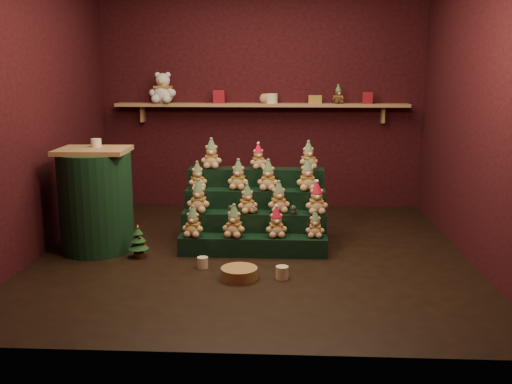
# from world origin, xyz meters

# --- Properties ---
(ground) EXTENTS (4.00, 4.00, 0.00)m
(ground) POSITION_xyz_m (0.00, 0.00, 0.00)
(ground) COLOR black
(ground) RESTS_ON ground
(back_wall) EXTENTS (4.00, 0.10, 2.80)m
(back_wall) POSITION_xyz_m (0.00, 2.05, 1.40)
(back_wall) COLOR black
(back_wall) RESTS_ON ground
(front_wall) EXTENTS (4.00, 0.10, 2.80)m
(front_wall) POSITION_xyz_m (0.00, -2.05, 1.40)
(front_wall) COLOR black
(front_wall) RESTS_ON ground
(left_wall) EXTENTS (0.10, 4.00, 2.80)m
(left_wall) POSITION_xyz_m (-2.05, 0.00, 1.40)
(left_wall) COLOR black
(left_wall) RESTS_ON ground
(right_wall) EXTENTS (0.10, 4.00, 2.80)m
(right_wall) POSITION_xyz_m (2.05, 0.00, 1.40)
(right_wall) COLOR black
(right_wall) RESTS_ON ground
(back_shelf) EXTENTS (3.60, 0.26, 0.24)m
(back_shelf) POSITION_xyz_m (0.00, 1.87, 1.29)
(back_shelf) COLOR tan
(back_shelf) RESTS_ON ground
(riser_tier_front) EXTENTS (1.40, 0.22, 0.18)m
(riser_tier_front) POSITION_xyz_m (0.00, -0.06, 0.09)
(riser_tier_front) COLOR black
(riser_tier_front) RESTS_ON ground
(riser_tier_midfront) EXTENTS (1.40, 0.22, 0.36)m
(riser_tier_midfront) POSITION_xyz_m (0.00, 0.16, 0.18)
(riser_tier_midfront) COLOR black
(riser_tier_midfront) RESTS_ON ground
(riser_tier_midback) EXTENTS (1.40, 0.22, 0.54)m
(riser_tier_midback) POSITION_xyz_m (0.00, 0.38, 0.27)
(riser_tier_midback) COLOR black
(riser_tier_midback) RESTS_ON ground
(riser_tier_back) EXTENTS (1.40, 0.22, 0.72)m
(riser_tier_back) POSITION_xyz_m (0.00, 0.60, 0.36)
(riser_tier_back) COLOR black
(riser_tier_back) RESTS_ON ground
(teddy_0) EXTENTS (0.23, 0.21, 0.28)m
(teddy_0) POSITION_xyz_m (-0.56, -0.08, 0.32)
(teddy_0) COLOR tan
(teddy_0) RESTS_ON riser_tier_front
(teddy_1) EXTENTS (0.25, 0.23, 0.30)m
(teddy_1) POSITION_xyz_m (-0.17, -0.07, 0.33)
(teddy_1) COLOR tan
(teddy_1) RESTS_ON riser_tier_front
(teddy_2) EXTENTS (0.23, 0.21, 0.28)m
(teddy_2) POSITION_xyz_m (0.22, -0.05, 0.32)
(teddy_2) COLOR tan
(teddy_2) RESTS_ON riser_tier_front
(teddy_3) EXTENTS (0.18, 0.17, 0.25)m
(teddy_3) POSITION_xyz_m (0.59, -0.04, 0.30)
(teddy_3) COLOR tan
(teddy_3) RESTS_ON riser_tier_front
(teddy_4) EXTENTS (0.24, 0.22, 0.31)m
(teddy_4) POSITION_xyz_m (-0.54, 0.15, 0.52)
(teddy_4) COLOR tan
(teddy_4) RESTS_ON riser_tier_midfront
(teddy_5) EXTENTS (0.25, 0.24, 0.28)m
(teddy_5) POSITION_xyz_m (-0.06, 0.14, 0.50)
(teddy_5) COLOR tan
(teddy_5) RESTS_ON riser_tier_midfront
(teddy_6) EXTENTS (0.25, 0.23, 0.30)m
(teddy_6) POSITION_xyz_m (0.24, 0.18, 0.51)
(teddy_6) COLOR tan
(teddy_6) RESTS_ON riser_tier_midfront
(teddy_7) EXTENTS (0.23, 0.21, 0.30)m
(teddy_7) POSITION_xyz_m (0.61, 0.15, 0.51)
(teddy_7) COLOR tan
(teddy_7) RESTS_ON riser_tier_midfront
(teddy_8) EXTENTS (0.25, 0.24, 0.27)m
(teddy_8) POSITION_xyz_m (-0.58, 0.40, 0.67)
(teddy_8) COLOR tan
(teddy_8) RESTS_ON riser_tier_midback
(teddy_9) EXTENTS (0.24, 0.22, 0.29)m
(teddy_9) POSITION_xyz_m (-0.17, 0.40, 0.69)
(teddy_9) COLOR tan
(teddy_9) RESTS_ON riser_tier_midback
(teddy_10) EXTENTS (0.23, 0.21, 0.30)m
(teddy_10) POSITION_xyz_m (0.13, 0.37, 0.69)
(teddy_10) COLOR tan
(teddy_10) RESTS_ON riser_tier_midback
(teddy_11) EXTENTS (0.24, 0.22, 0.31)m
(teddy_11) POSITION_xyz_m (0.52, 0.38, 0.69)
(teddy_11) COLOR tan
(teddy_11) RESTS_ON riser_tier_midback
(teddy_12) EXTENTS (0.22, 0.20, 0.30)m
(teddy_12) POSITION_xyz_m (-0.46, 0.59, 0.87)
(teddy_12) COLOR tan
(teddy_12) RESTS_ON riser_tier_back
(teddy_13) EXTENTS (0.22, 0.21, 0.25)m
(teddy_13) POSITION_xyz_m (0.02, 0.59, 0.85)
(teddy_13) COLOR tan
(teddy_13) RESTS_ON riser_tier_back
(teddy_14) EXTENTS (0.25, 0.24, 0.28)m
(teddy_14) POSITION_xyz_m (0.54, 0.61, 0.86)
(teddy_14) COLOR tan
(teddy_14) RESTS_ON riser_tier_back
(snow_globe_a) EXTENTS (0.06, 0.06, 0.08)m
(snow_globe_a) POSITION_xyz_m (-0.22, 0.10, 0.40)
(snow_globe_a) COLOR black
(snow_globe_a) RESTS_ON riser_tier_midfront
(snow_globe_b) EXTENTS (0.06, 0.06, 0.08)m
(snow_globe_b) POSITION_xyz_m (0.01, 0.10, 0.40)
(snow_globe_b) COLOR black
(snow_globe_b) RESTS_ON riser_tier_midfront
(snow_globe_c) EXTENTS (0.07, 0.07, 0.09)m
(snow_globe_c) POSITION_xyz_m (0.38, 0.10, 0.41)
(snow_globe_c) COLOR black
(snow_globe_c) RESTS_ON riser_tier_midfront
(side_table) EXTENTS (0.69, 0.69, 1.00)m
(side_table) POSITION_xyz_m (-1.51, 0.02, 0.49)
(side_table) COLOR tan
(side_table) RESTS_ON ground
(table_ornament) EXTENTS (0.10, 0.10, 0.08)m
(table_ornament) POSITION_xyz_m (-1.51, 0.12, 1.03)
(table_ornament) COLOR beige
(table_ornament) RESTS_ON side_table
(mini_christmas_tree) EXTENTS (0.19, 0.19, 0.32)m
(mini_christmas_tree) POSITION_xyz_m (-1.06, -0.19, 0.16)
(mini_christmas_tree) COLOR #472619
(mini_christmas_tree) RESTS_ON ground
(mug_left) EXTENTS (0.10, 0.10, 0.10)m
(mug_left) POSITION_xyz_m (-0.42, -0.44, 0.05)
(mug_left) COLOR beige
(mug_left) RESTS_ON ground
(mug_right) EXTENTS (0.11, 0.11, 0.11)m
(mug_right) POSITION_xyz_m (0.28, -0.68, 0.05)
(mug_right) COLOR beige
(mug_right) RESTS_ON ground
(wicker_basket) EXTENTS (0.38, 0.38, 0.10)m
(wicker_basket) POSITION_xyz_m (-0.07, -0.71, 0.05)
(wicker_basket) COLOR olive
(wicker_basket) RESTS_ON ground
(white_bear) EXTENTS (0.36, 0.33, 0.47)m
(white_bear) POSITION_xyz_m (-1.21, 1.84, 1.56)
(white_bear) COLOR white
(white_bear) RESTS_ON back_shelf
(brown_bear) EXTENTS (0.19, 0.18, 0.22)m
(brown_bear) POSITION_xyz_m (0.93, 1.84, 1.43)
(brown_bear) COLOR #482C18
(brown_bear) RESTS_ON back_shelf
(gift_tin_red_a) EXTENTS (0.14, 0.14, 0.16)m
(gift_tin_red_a) POSITION_xyz_m (-0.52, 1.85, 1.40)
(gift_tin_red_a) COLOR maroon
(gift_tin_red_a) RESTS_ON back_shelf
(gift_tin_cream) EXTENTS (0.14, 0.14, 0.12)m
(gift_tin_cream) POSITION_xyz_m (0.13, 1.85, 1.38)
(gift_tin_cream) COLOR beige
(gift_tin_cream) RESTS_ON back_shelf
(gift_tin_red_b) EXTENTS (0.12, 0.12, 0.14)m
(gift_tin_red_b) POSITION_xyz_m (1.29, 1.85, 1.39)
(gift_tin_red_b) COLOR maroon
(gift_tin_red_b) RESTS_ON back_shelf
(shelf_plush_ball) EXTENTS (0.12, 0.12, 0.12)m
(shelf_plush_ball) POSITION_xyz_m (0.04, 1.85, 1.38)
(shelf_plush_ball) COLOR tan
(shelf_plush_ball) RESTS_ON back_shelf
(scarf_gift_box) EXTENTS (0.16, 0.10, 0.10)m
(scarf_gift_box) POSITION_xyz_m (0.66, 1.85, 1.37)
(scarf_gift_box) COLOR orange
(scarf_gift_box) RESTS_ON back_shelf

